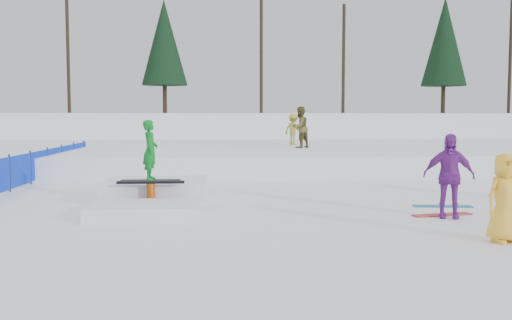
{
  "coord_description": "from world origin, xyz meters",
  "views": [
    {
      "loc": [
        -0.56,
        -12.29,
        2.2
      ],
      "look_at": [
        0.5,
        2.0,
        1.1
      ],
      "focal_mm": 40.0,
      "sensor_mm": 36.0,
      "label": 1
    }
  ],
  "objects": [
    {
      "name": "spectator_purple",
      "position": [
        4.5,
        -0.39,
        0.91
      ],
      "size": [
        1.15,
        0.73,
        1.83
      ],
      "primitive_type": "imported",
      "rotation": [
        0.0,
        0.0,
        -0.29
      ],
      "color": "purple",
      "rests_on": "ground"
    },
    {
      "name": "snow_midrise",
      "position": [
        0.0,
        16.0,
        0.4
      ],
      "size": [
        50.0,
        18.0,
        0.8
      ],
      "primitive_type": "cube",
      "color": "white",
      "rests_on": "ground"
    },
    {
      "name": "treeline",
      "position": [
        6.18,
        28.28,
        7.45
      ],
      "size": [
        40.24,
        4.22,
        10.5
      ],
      "color": "black",
      "rests_on": "snow_berm"
    },
    {
      "name": "ground",
      "position": [
        0.0,
        0.0,
        0.0
      ],
      "size": [
        120.0,
        120.0,
        0.0
      ],
      "primitive_type": "plane",
      "color": "white"
    },
    {
      "name": "walker_olive",
      "position": [
        3.26,
        12.81,
        1.72
      ],
      "size": [
        1.13,
        1.1,
        1.83
      ],
      "primitive_type": "imported",
      "rotation": [
        0.0,
        0.0,
        3.8
      ],
      "color": "brown",
      "rests_on": "snow_midrise"
    },
    {
      "name": "loose_board_red",
      "position": [
        4.5,
        -0.09,
        0.01
      ],
      "size": [
        1.43,
        0.57,
        0.03
      ],
      "primitive_type": "cube",
      "rotation": [
        0.0,
        0.0,
        0.21
      ],
      "color": "#A5332E",
      "rests_on": "ground"
    },
    {
      "name": "jib_rail_feature",
      "position": [
        -2.07,
        1.94,
        0.3
      ],
      "size": [
        2.6,
        4.4,
        2.11
      ],
      "color": "white",
      "rests_on": "ground"
    },
    {
      "name": "snow_berm",
      "position": [
        0.0,
        30.0,
        1.2
      ],
      "size": [
        60.0,
        14.0,
        2.4
      ],
      "primitive_type": "cube",
      "color": "white",
      "rests_on": "ground"
    },
    {
      "name": "safety_fence",
      "position": [
        -6.5,
        6.6,
        0.55
      ],
      "size": [
        0.05,
        16.0,
        1.1
      ],
      "color": "#0D30C2",
      "rests_on": "ground"
    },
    {
      "name": "loose_board_teal",
      "position": [
        4.99,
        1.07,
        0.01
      ],
      "size": [
        1.42,
        0.46,
        0.03
      ],
      "primitive_type": "cube",
      "rotation": [
        0.0,
        0.0,
        -0.13
      ],
      "color": "#226796",
      "rests_on": "ground"
    },
    {
      "name": "spectator_yellow",
      "position": [
        4.5,
        -2.81,
        0.79
      ],
      "size": [
        0.86,
        0.65,
        1.57
      ],
      "primitive_type": "imported",
      "rotation": [
        0.0,
        0.0,
        0.22
      ],
      "color": "yellow",
      "rests_on": "ground"
    },
    {
      "name": "walker_ygreen",
      "position": [
        3.38,
        15.81,
        1.56
      ],
      "size": [
        1.11,
        1.08,
        1.52
      ],
      "primitive_type": "imported",
      "rotation": [
        0.0,
        0.0,
        2.4
      ],
      "color": "olive",
      "rests_on": "snow_midrise"
    }
  ]
}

